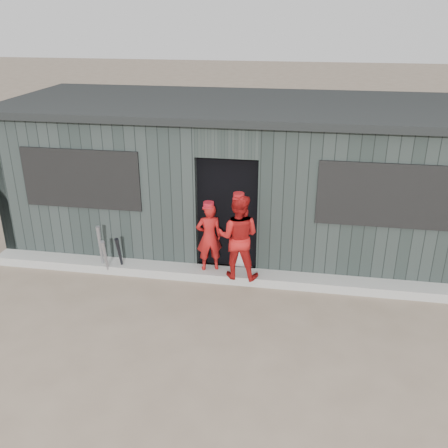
% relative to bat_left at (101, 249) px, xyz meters
% --- Properties ---
extents(ground, '(80.00, 80.00, 0.00)m').
position_rel_bat_left_xyz_m(ground, '(2.06, -1.71, -0.44)').
color(ground, '#736150').
rests_on(ground, ground).
extents(curb, '(8.00, 0.36, 0.15)m').
position_rel_bat_left_xyz_m(curb, '(2.06, 0.11, -0.36)').
color(curb, '#969792').
rests_on(curb, ground).
extents(bat_left, '(0.11, 0.20, 0.87)m').
position_rel_bat_left_xyz_m(bat_left, '(0.00, 0.00, 0.00)').
color(bat_left, gray).
rests_on(bat_left, ground).
extents(bat_mid, '(0.11, 0.28, 0.70)m').
position_rel_bat_left_xyz_m(bat_mid, '(0.13, -0.13, -0.09)').
color(bat_mid, gray).
rests_on(bat_mid, ground).
extents(bat_right, '(0.08, 0.23, 0.68)m').
position_rel_bat_left_xyz_m(bat_right, '(0.32, 0.01, -0.09)').
color(bat_right, black).
rests_on(bat_right, ground).
extents(player_red_left, '(0.49, 0.40, 1.15)m').
position_rel_bat_left_xyz_m(player_red_left, '(1.81, 0.16, 0.29)').
color(player_red_left, '#A01413').
rests_on(player_red_left, curb).
extents(player_red_right, '(0.70, 0.56, 1.39)m').
position_rel_bat_left_xyz_m(player_red_right, '(2.31, -0.01, 0.41)').
color(player_red_right, '#AE1615').
rests_on(player_red_right, curb).
extents(player_grey_back, '(0.59, 0.43, 1.10)m').
position_rel_bat_left_xyz_m(player_grey_back, '(2.30, 0.53, 0.12)').
color(player_grey_back, '#ACACAC').
rests_on(player_grey_back, ground).
extents(dugout, '(8.30, 3.30, 2.62)m').
position_rel_bat_left_xyz_m(dugout, '(2.06, 1.79, 0.85)').
color(dugout, black).
rests_on(dugout, ground).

